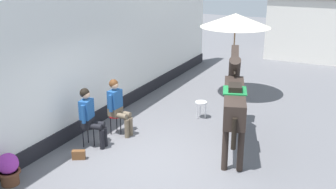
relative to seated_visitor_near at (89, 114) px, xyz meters
name	(u,v)px	position (x,y,z in m)	size (l,w,h in m)	color
ground_plane	(209,114)	(1.73, 3.12, -0.78)	(40.00, 40.00, 0.00)	slate
pub_facade_wall	(99,62)	(-0.82, 1.62, 0.76)	(0.34, 14.00, 3.40)	white
distant_cottage	(310,16)	(3.13, 11.44, 1.02)	(3.40, 2.60, 3.50)	silver
seated_visitor_near	(89,114)	(0.00, 0.00, 0.00)	(0.61, 0.48, 1.39)	black
seated_visitor_far	(117,104)	(0.19, 0.85, 0.00)	(0.61, 0.49, 1.39)	red
saddled_horse_center	(234,99)	(2.93, 1.37, 0.38)	(1.18, 2.89, 2.06)	#2D231E
flower_planter_near	(9,169)	(-0.39, -2.07, -0.44)	(0.43, 0.43, 0.64)	brown
cafe_parasol	(235,21)	(1.83, 4.87, 1.59)	(2.10, 2.10, 2.58)	black
spare_stool_white	(201,104)	(1.63, 2.73, -0.38)	(0.32, 0.32, 0.46)	white
satchel_bag	(79,155)	(0.15, -0.66, -0.68)	(0.28, 0.12, 0.20)	brown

